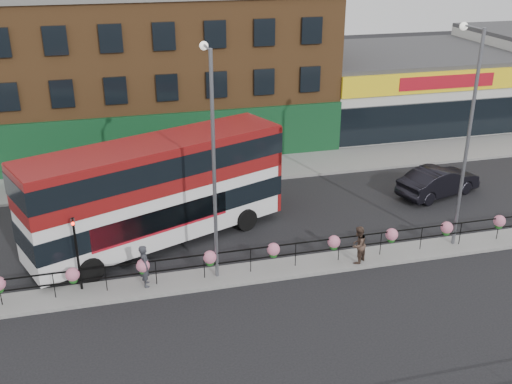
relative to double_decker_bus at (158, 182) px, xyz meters
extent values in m
plane|color=black|center=(4.38, -3.94, -3.07)|extent=(120.00, 120.00, 0.00)
cube|color=gray|center=(4.38, 8.06, -2.99)|extent=(60.00, 4.00, 0.15)
cube|color=gray|center=(4.38, -3.94, -2.99)|extent=(60.00, 1.60, 0.15)
cube|color=brown|center=(0.38, 16.06, 1.93)|extent=(25.00, 12.00, 10.00)
cube|color=#114221|center=(0.38, 9.98, -1.37)|extent=(25.00, 0.25, 3.40)
cube|color=silver|center=(20.38, 16.06, -0.57)|extent=(15.00, 12.00, 5.00)
cube|color=#3F3F42|center=(20.38, 16.06, 2.08)|extent=(15.00, 12.00, 0.30)
cube|color=yellow|center=(20.38, 9.98, 1.23)|extent=(15.00, 0.25, 1.40)
cube|color=#AC101E|center=(20.38, 9.86, 1.23)|extent=(7.00, 0.10, 0.90)
cube|color=black|center=(20.38, 9.98, -1.47)|extent=(15.00, 0.25, 2.60)
cube|color=black|center=(4.38, -3.94, -1.82)|extent=(30.00, 0.05, 0.05)
cube|color=black|center=(4.38, -3.94, -2.31)|extent=(30.00, 0.05, 0.05)
cylinder|color=black|center=(-6.62, -3.94, -2.37)|extent=(0.04, 0.04, 1.10)
cylinder|color=black|center=(-4.62, -3.94, -2.37)|extent=(0.04, 0.04, 1.10)
cylinder|color=black|center=(-2.62, -3.94, -2.37)|extent=(0.04, 0.04, 1.10)
cylinder|color=black|center=(-0.62, -3.94, -2.37)|extent=(0.04, 0.04, 1.10)
cylinder|color=black|center=(1.38, -3.94, -2.37)|extent=(0.04, 0.04, 1.10)
cylinder|color=black|center=(3.38, -3.94, -2.37)|extent=(0.04, 0.04, 1.10)
cylinder|color=black|center=(5.38, -3.94, -2.37)|extent=(0.04, 0.04, 1.10)
cylinder|color=black|center=(7.38, -3.94, -2.37)|extent=(0.04, 0.04, 1.10)
cylinder|color=black|center=(9.38, -3.94, -2.37)|extent=(0.04, 0.04, 1.10)
cylinder|color=black|center=(11.38, -3.94, -2.37)|extent=(0.04, 0.04, 1.10)
cylinder|color=black|center=(13.38, -3.94, -2.37)|extent=(0.04, 0.04, 1.10)
cylinder|color=black|center=(15.38, -3.94, -2.37)|extent=(0.04, 0.04, 1.10)
sphere|color=#D06D8C|center=(-3.87, -3.94, -1.97)|extent=(0.56, 0.56, 0.56)
sphere|color=#1D621D|center=(-3.87, -3.94, -2.20)|extent=(0.36, 0.36, 0.36)
sphere|color=#D06D8C|center=(-1.12, -3.94, -1.97)|extent=(0.56, 0.56, 0.56)
sphere|color=#1D621D|center=(-1.12, -3.94, -2.20)|extent=(0.36, 0.36, 0.36)
sphere|color=#D06D8C|center=(1.63, -3.94, -1.97)|extent=(0.56, 0.56, 0.56)
sphere|color=#1D621D|center=(1.63, -3.94, -2.20)|extent=(0.36, 0.36, 0.36)
sphere|color=#D06D8C|center=(4.38, -3.94, -1.97)|extent=(0.56, 0.56, 0.56)
sphere|color=#1D621D|center=(4.38, -3.94, -2.20)|extent=(0.36, 0.36, 0.36)
sphere|color=#D06D8C|center=(7.13, -3.94, -1.97)|extent=(0.56, 0.56, 0.56)
sphere|color=#1D621D|center=(7.13, -3.94, -2.20)|extent=(0.36, 0.36, 0.36)
sphere|color=#D06D8C|center=(9.88, -3.94, -1.97)|extent=(0.56, 0.56, 0.56)
sphere|color=#1D621D|center=(9.88, -3.94, -2.20)|extent=(0.36, 0.36, 0.36)
sphere|color=#D06D8C|center=(12.63, -3.94, -1.97)|extent=(0.56, 0.56, 0.56)
sphere|color=#1D621D|center=(12.63, -3.94, -2.20)|extent=(0.36, 0.36, 0.36)
sphere|color=#D06D8C|center=(15.38, -3.94, -1.97)|extent=(0.56, 0.56, 0.56)
sphere|color=#1D621D|center=(15.38, -3.94, -2.20)|extent=(0.36, 0.36, 0.36)
cube|color=white|center=(-0.05, -0.02, -0.40)|extent=(12.36, 7.23, 4.45)
cube|color=maroon|center=(-0.05, -0.02, 0.88)|extent=(12.44, 7.30, 2.00)
cube|color=black|center=(-0.05, -0.02, -1.18)|extent=(12.47, 7.33, 1.00)
cube|color=black|center=(-0.05, -0.02, 1.05)|extent=(12.49, 7.36, 1.00)
cube|color=maroon|center=(-0.05, -0.02, 1.86)|extent=(12.36, 7.23, 0.13)
cube|color=maroon|center=(5.56, 2.29, -0.40)|extent=(1.27, 2.70, 4.45)
cube|color=#AC101E|center=(-0.02, -1.53, -1.23)|extent=(6.18, 2.58, 1.11)
cylinder|color=black|center=(-3.22, -2.83, -2.51)|extent=(1.15, 0.73, 1.11)
cylinder|color=black|center=(-4.28, -0.26, -2.51)|extent=(1.15, 0.73, 1.11)
cylinder|color=black|center=(4.18, 0.22, -2.51)|extent=(1.15, 0.73, 1.11)
cylinder|color=black|center=(3.12, 2.79, -2.51)|extent=(1.15, 0.73, 1.11)
imported|color=black|center=(15.53, 1.74, -2.25)|extent=(4.56, 5.94, 1.63)
imported|color=#2F3038|center=(-1.04, -3.91, -2.00)|extent=(0.68, 0.46, 1.83)
imported|color=#4A362B|center=(8.11, -4.32, -2.06)|extent=(1.46, 1.45, 1.72)
cylinder|color=slate|center=(1.92, -3.90, 1.84)|extent=(0.15, 0.15, 9.51)
cylinder|color=slate|center=(1.92, -3.19, 6.50)|extent=(0.10, 1.43, 0.10)
sphere|color=silver|center=(1.92, -2.48, 6.45)|extent=(0.34, 0.34, 0.34)
cylinder|color=slate|center=(13.15, -3.80, 2.00)|extent=(0.16, 0.16, 9.83)
cylinder|color=slate|center=(13.15, -3.06, 6.81)|extent=(0.10, 1.47, 0.10)
sphere|color=silver|center=(13.15, -2.32, 6.77)|extent=(0.35, 0.35, 0.35)
cylinder|color=black|center=(-3.62, -3.54, -1.32)|extent=(0.10, 0.10, 3.20)
imported|color=black|center=(-3.62, -3.54, 0.28)|extent=(0.15, 0.18, 0.90)
sphere|color=#FF190C|center=(-3.62, -3.66, 0.10)|extent=(0.14, 0.14, 0.14)
camera|label=1|loc=(-1.89, -25.45, 10.42)|focal=42.00mm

